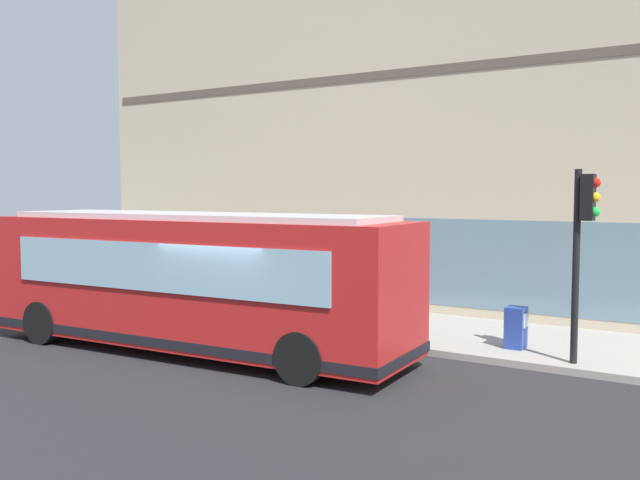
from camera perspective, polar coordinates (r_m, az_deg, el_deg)
The scene contains 10 objects.
ground at distance 14.59m, azimuth -6.55°, elevation -10.05°, with size 120.00×120.00×0.00m, color #262628.
sidewalk_curb at distance 18.34m, azimuth 2.74°, elevation -6.86°, with size 4.13×40.00×0.15m, color #9E9991.
building_corner at distance 24.11m, azimuth 10.74°, elevation 10.38°, with size 9.12×22.41×12.48m.
city_bus_nearside at distance 15.46m, azimuth -10.39°, elevation -3.43°, with size 3.12×10.17×3.07m.
traffic_light_near_corner at distance 14.32m, azimuth 21.02°, elevation 0.88°, with size 0.32×0.49×3.84m.
fire_hydrant at distance 16.94m, azimuth 0.51°, elevation -6.27°, with size 0.35×0.35×0.74m.
pedestrian_near_hydrant at distance 24.09m, azimuth -12.66°, elevation -1.91°, with size 0.32×0.32×1.62m.
pedestrian_by_light_pole at distance 19.27m, azimuth 3.27°, elevation -3.24°, with size 0.32×0.32×1.66m.
pedestrian_near_building_entrance at distance 20.33m, azimuth -8.39°, elevation -2.61°, with size 0.32×0.32×1.81m.
newspaper_vending_box at distance 15.60m, azimuth 15.95°, elevation -6.99°, with size 0.44×0.42×0.90m.
Camera 1 is at (-10.97, -8.94, 3.56)m, focal length 38.57 mm.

